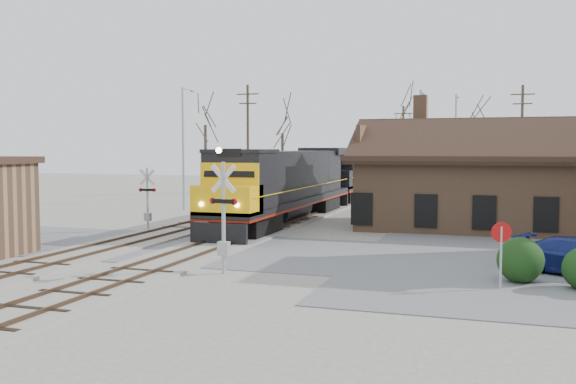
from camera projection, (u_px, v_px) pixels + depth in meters
The scene contains 21 objects.
ground at pixel (210, 249), 29.71m from camera, with size 140.00×140.00×0.00m, color #A6A196.
road at pixel (210, 249), 29.71m from camera, with size 60.00×9.00×0.03m, color #5C5C61.
track_main at pixel (303, 215), 43.92m from camera, with size 3.40×90.00×0.24m.
track_siding at pixel (242, 213), 45.32m from camera, with size 3.40×90.00×0.24m.
depot at pixel (486, 187), 37.19m from camera, with size 15.20×9.31×7.90m.
locomotive_lead at pixel (284, 184), 39.81m from camera, with size 3.13×20.97×4.66m.
locomotive_trailing at pixel (356, 171), 59.95m from camera, with size 3.13×20.97×4.41m.
crossbuck_near at pixel (224, 222), 23.78m from camera, with size 1.19×0.31×4.17m.
crossbuck_far at pixel (148, 201), 35.93m from camera, with size 1.02×0.27×3.57m.
do_not_enter_sign at pixel (501, 243), 21.05m from camera, with size 0.65×0.24×2.26m.
hedge_a at pixel (520, 260), 22.23m from camera, with size 1.59×1.59×1.59m, color black.
streetlight_a at pixel (184, 142), 47.93m from camera, with size 0.25×2.04×9.18m.
streetlight_b at pixel (420, 144), 46.29m from camera, with size 0.25×2.04×8.82m.
streetlight_c at pixel (456, 141), 57.34m from camera, with size 0.25×2.04×9.42m.
utility_pole_a at pixel (248, 141), 55.76m from camera, with size 2.00×0.24×10.11m.
utility_pole_b at pixel (403, 147), 69.06m from camera, with size 2.00×0.24×9.12m.
utility_pole_c at pixel (522, 141), 55.10m from camera, with size 2.00×0.24×10.03m.
tree_a at pixel (205, 114), 65.02m from camera, with size 4.65×4.65×11.39m.
tree_b at pixel (282, 124), 67.12m from camera, with size 4.12×4.12×10.09m.
tree_c at pixel (403, 107), 72.31m from camera, with size 5.32×5.32×13.03m.
tree_d at pixel (481, 118), 63.42m from camera, with size 4.37×4.37×10.72m.
Camera 1 is at (12.64, -26.85, 4.71)m, focal length 40.00 mm.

